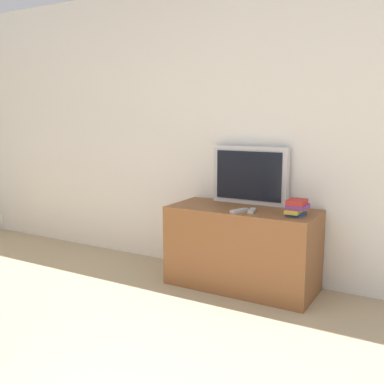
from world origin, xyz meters
The scene contains 6 objects.
wall_back centered at (0.00, 3.03, 1.30)m, with size 9.00×0.06×2.60m.
tv_stand centered at (0.46, 2.71, 0.34)m, with size 1.22×0.54×0.67m.
television centered at (0.43, 2.94, 0.92)m, with size 0.67×0.09×0.49m.
book_stack centered at (0.92, 2.67, 0.74)m, with size 0.15×0.22×0.12m.
remote_on_stand centered at (0.59, 2.60, 0.69)m, with size 0.07×0.16×0.02m.
remote_secondary centered at (0.50, 2.55, 0.69)m, with size 0.10×0.17×0.02m.
Camera 1 is at (1.90, -0.62, 1.41)m, focal length 42.00 mm.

